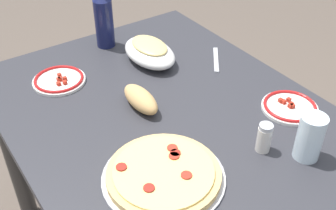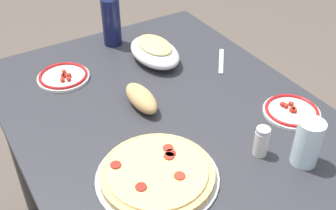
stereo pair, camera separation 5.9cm
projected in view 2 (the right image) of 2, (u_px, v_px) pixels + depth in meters
dining_table at (168, 144)px, 1.36m from camera, size 1.19×0.90×0.74m
pepperoni_pizza at (157, 174)px, 1.06m from camera, size 0.32×0.32×0.03m
baked_pasta_dish at (155, 51)px, 1.51m from camera, size 0.24×0.15×0.08m
wine_bottle at (111, 17)px, 1.57m from camera, size 0.07×0.07×0.28m
water_glass at (308, 143)px, 1.08m from camera, size 0.07×0.07×0.13m
side_plate_near at (63, 76)px, 1.43m from camera, size 0.18×0.18×0.02m
side_plate_far at (292, 111)px, 1.28m from camera, size 0.17×0.17×0.02m
bread_loaf at (141, 98)px, 1.30m from camera, size 0.16×0.07×0.06m
spice_shaker at (261, 141)px, 1.12m from camera, size 0.04×0.04×0.09m
fork_left at (221, 61)px, 1.53m from camera, size 0.14×0.12×0.00m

